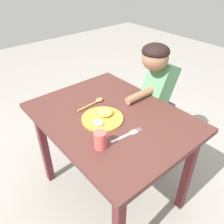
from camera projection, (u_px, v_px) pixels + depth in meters
ground_plane at (111, 190)px, 1.86m from camera, size 8.00×8.00×0.00m
dining_table at (111, 128)px, 1.50m from camera, size 1.01×0.78×0.75m
plate at (103, 117)px, 1.40m from camera, size 0.25×0.25×0.05m
fork at (127, 135)px, 1.28m from camera, size 0.04×0.21×0.01m
spoon at (95, 102)px, 1.55m from camera, size 0.05×0.22×0.02m
drinking_cup at (100, 140)px, 1.17m from camera, size 0.06×0.06×0.10m
person at (157, 103)px, 1.77m from camera, size 0.18×0.46×1.11m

